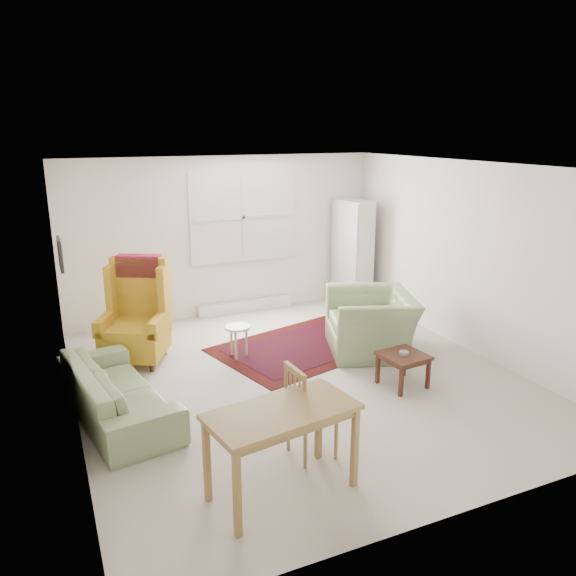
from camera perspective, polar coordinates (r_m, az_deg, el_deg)
name	(u,v)px	position (r m, az deg, el deg)	size (l,w,h in m)	color
room	(293,273)	(6.60, 0.46, 1.55)	(5.04, 5.54, 2.51)	#C0B2A4
rug	(308,345)	(7.79, 2.06, -5.81)	(2.48, 1.59, 0.02)	black
sofa	(116,380)	(6.11, -17.08, -8.97)	(1.97, 0.77, 0.79)	gray
armchair	(371,317)	(7.56, 8.44, -2.92)	(1.22, 1.07, 0.95)	gray
wingback_chair	(133,312)	(7.31, -15.45, -2.41)	(0.77, 0.81, 1.33)	#BF8D1D
coffee_table	(403,370)	(6.70, 11.59, -8.15)	(0.49, 0.49, 0.40)	#431F14
stool	(238,342)	(7.36, -5.11, -5.44)	(0.33, 0.33, 0.44)	white
cabinet	(352,253)	(9.48, 6.57, 3.54)	(0.37, 0.70, 1.76)	silver
desk	(282,452)	(4.71, -0.59, -16.31)	(1.20, 0.60, 0.76)	olive
desk_chair	(312,410)	(5.17, 2.48, -12.33)	(0.39, 0.39, 0.90)	olive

